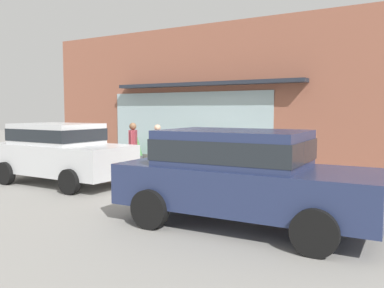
{
  "coord_description": "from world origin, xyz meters",
  "views": [
    {
      "loc": [
        6.82,
        -9.11,
        2.03
      ],
      "look_at": [
        0.55,
        1.2,
        1.0
      ],
      "focal_mm": 38.04,
      "sensor_mm": 36.0,
      "label": 1
    }
  ],
  "objects_px": {
    "pedestrian_with_handbag": "(157,145)",
    "potted_plant_near_hydrant": "(164,161)",
    "potted_plant_by_entrance": "(89,155)",
    "potted_plant_window_right": "(137,150)",
    "parked_car_navy": "(241,172)",
    "potted_plant_corner_tall": "(193,160)",
    "fire_hydrant": "(165,161)",
    "parked_car_silver": "(60,150)",
    "pedestrian_passerby": "(133,145)"
  },
  "relations": [
    {
      "from": "potted_plant_by_entrance",
      "to": "potted_plant_window_right",
      "type": "bearing_deg",
      "value": 12.75
    },
    {
      "from": "pedestrian_with_handbag",
      "to": "potted_plant_window_right",
      "type": "height_order",
      "value": "pedestrian_with_handbag"
    },
    {
      "from": "parked_car_silver",
      "to": "potted_plant_near_hydrant",
      "type": "height_order",
      "value": "parked_car_silver"
    },
    {
      "from": "fire_hydrant",
      "to": "pedestrian_with_handbag",
      "type": "bearing_deg",
      "value": 138.89
    },
    {
      "from": "potted_plant_window_right",
      "to": "potted_plant_corner_tall",
      "type": "distance_m",
      "value": 2.5
    },
    {
      "from": "fire_hydrant",
      "to": "potted_plant_near_hydrant",
      "type": "distance_m",
      "value": 2.0
    },
    {
      "from": "parked_car_navy",
      "to": "potted_plant_near_hydrant",
      "type": "height_order",
      "value": "parked_car_navy"
    },
    {
      "from": "fire_hydrant",
      "to": "parked_car_navy",
      "type": "bearing_deg",
      "value": -40.37
    },
    {
      "from": "parked_car_navy",
      "to": "potted_plant_corner_tall",
      "type": "bearing_deg",
      "value": 125.58
    },
    {
      "from": "parked_car_navy",
      "to": "parked_car_silver",
      "type": "relative_size",
      "value": 1.12
    },
    {
      "from": "parked_car_navy",
      "to": "potted_plant_by_entrance",
      "type": "distance_m",
      "value": 9.98
    },
    {
      "from": "fire_hydrant",
      "to": "pedestrian_passerby",
      "type": "distance_m",
      "value": 1.15
    },
    {
      "from": "parked_car_navy",
      "to": "pedestrian_passerby",
      "type": "bearing_deg",
      "value": 145.07
    },
    {
      "from": "parked_car_silver",
      "to": "potted_plant_by_entrance",
      "type": "xyz_separation_m",
      "value": [
        -2.76,
        3.75,
        -0.64
      ]
    },
    {
      "from": "pedestrian_with_handbag",
      "to": "pedestrian_passerby",
      "type": "height_order",
      "value": "pedestrian_passerby"
    },
    {
      "from": "potted_plant_corner_tall",
      "to": "potted_plant_window_right",
      "type": "bearing_deg",
      "value": 178.59
    },
    {
      "from": "potted_plant_near_hydrant",
      "to": "parked_car_silver",
      "type": "bearing_deg",
      "value": -101.28
    },
    {
      "from": "pedestrian_with_handbag",
      "to": "potted_plant_near_hydrant",
      "type": "distance_m",
      "value": 1.21
    },
    {
      "from": "pedestrian_passerby",
      "to": "parked_car_navy",
      "type": "distance_m",
      "value": 5.95
    },
    {
      "from": "potted_plant_near_hydrant",
      "to": "potted_plant_by_entrance",
      "type": "bearing_deg",
      "value": -178.66
    },
    {
      "from": "pedestrian_passerby",
      "to": "potted_plant_corner_tall",
      "type": "xyz_separation_m",
      "value": [
        0.86,
        2.12,
        -0.64
      ]
    },
    {
      "from": "pedestrian_passerby",
      "to": "potted_plant_by_entrance",
      "type": "xyz_separation_m",
      "value": [
        -3.64,
        1.73,
        -0.67
      ]
    },
    {
      "from": "pedestrian_passerby",
      "to": "potted_plant_window_right",
      "type": "height_order",
      "value": "pedestrian_passerby"
    },
    {
      "from": "fire_hydrant",
      "to": "potted_plant_corner_tall",
      "type": "height_order",
      "value": "fire_hydrant"
    },
    {
      "from": "potted_plant_near_hydrant",
      "to": "potted_plant_window_right",
      "type": "xyz_separation_m",
      "value": [
        -1.51,
        0.37,
        0.27
      ]
    },
    {
      "from": "parked_car_navy",
      "to": "parked_car_silver",
      "type": "bearing_deg",
      "value": 166.3
    },
    {
      "from": "parked_car_silver",
      "to": "potted_plant_by_entrance",
      "type": "relative_size",
      "value": 7.31
    },
    {
      "from": "pedestrian_passerby",
      "to": "potted_plant_by_entrance",
      "type": "height_order",
      "value": "pedestrian_passerby"
    },
    {
      "from": "fire_hydrant",
      "to": "potted_plant_corner_tall",
      "type": "xyz_separation_m",
      "value": [
        -0.18,
        1.92,
        -0.19
      ]
    },
    {
      "from": "parked_car_navy",
      "to": "potted_plant_window_right",
      "type": "relative_size",
      "value": 3.94
    },
    {
      "from": "potted_plant_window_right",
      "to": "potted_plant_by_entrance",
      "type": "height_order",
      "value": "potted_plant_window_right"
    },
    {
      "from": "pedestrian_with_handbag",
      "to": "parked_car_silver",
      "type": "distance_m",
      "value": 3.1
    },
    {
      "from": "parked_car_silver",
      "to": "potted_plant_near_hydrant",
      "type": "bearing_deg",
      "value": 78.85
    },
    {
      "from": "potted_plant_window_right",
      "to": "potted_plant_by_entrance",
      "type": "xyz_separation_m",
      "value": [
        -2.01,
        -0.46,
        -0.26
      ]
    },
    {
      "from": "pedestrian_passerby",
      "to": "potted_plant_window_right",
      "type": "bearing_deg",
      "value": -170.7
    },
    {
      "from": "parked_car_navy",
      "to": "parked_car_silver",
      "type": "height_order",
      "value": "parked_car_navy"
    },
    {
      "from": "pedestrian_passerby",
      "to": "pedestrian_with_handbag",
      "type": "bearing_deg",
      "value": 133.79
    },
    {
      "from": "potted_plant_window_right",
      "to": "fire_hydrant",
      "type": "bearing_deg",
      "value": -36.6
    },
    {
      "from": "fire_hydrant",
      "to": "parked_car_navy",
      "type": "distance_m",
      "value": 5.24
    },
    {
      "from": "potted_plant_window_right",
      "to": "potted_plant_corner_tall",
      "type": "height_order",
      "value": "potted_plant_window_right"
    },
    {
      "from": "parked_car_silver",
      "to": "potted_plant_corner_tall",
      "type": "height_order",
      "value": "parked_car_silver"
    },
    {
      "from": "fire_hydrant",
      "to": "potted_plant_window_right",
      "type": "bearing_deg",
      "value": 143.4
    },
    {
      "from": "fire_hydrant",
      "to": "potted_plant_window_right",
      "type": "relative_size",
      "value": 0.86
    },
    {
      "from": "pedestrian_with_handbag",
      "to": "parked_car_navy",
      "type": "xyz_separation_m",
      "value": [
        4.73,
        -4.04,
        0.06
      ]
    },
    {
      "from": "potted_plant_corner_tall",
      "to": "parked_car_silver",
      "type": "bearing_deg",
      "value": -112.77
    },
    {
      "from": "pedestrian_with_handbag",
      "to": "potted_plant_by_entrance",
      "type": "height_order",
      "value": "pedestrian_with_handbag"
    },
    {
      "from": "potted_plant_near_hydrant",
      "to": "potted_plant_corner_tall",
      "type": "height_order",
      "value": "potted_plant_near_hydrant"
    },
    {
      "from": "fire_hydrant",
      "to": "parked_car_silver",
      "type": "relative_size",
      "value": 0.24
    },
    {
      "from": "pedestrian_passerby",
      "to": "potted_plant_corner_tall",
      "type": "bearing_deg",
      "value": 130.49
    },
    {
      "from": "pedestrian_with_handbag",
      "to": "potted_plant_corner_tall",
      "type": "bearing_deg",
      "value": 131.07
    }
  ]
}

